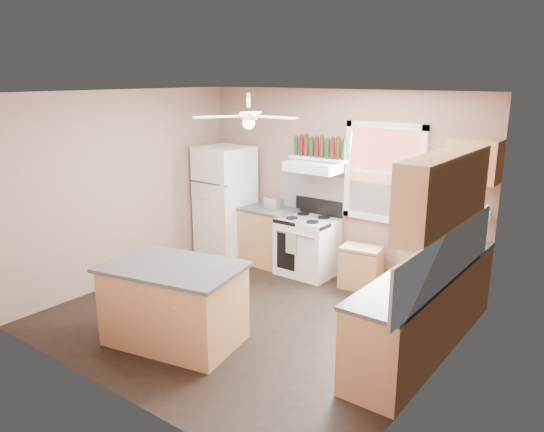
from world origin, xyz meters
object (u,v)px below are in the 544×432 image
Objects in this scene: toaster at (274,204)px; island at (174,305)px; stove at (307,246)px; refrigerator at (225,203)px; cart at (361,269)px.

island is at bearing -65.71° from toaster.
toaster reaches higher than stove.
island is at bearing -55.36° from refrigerator.
refrigerator is 2.09× the size of stove.
refrigerator reaches higher than cart.
cart is at bearing 58.74° from island.
toaster reaches higher than island.
cart is 2.78m from island.
stove is (1.50, 0.12, -0.47)m from refrigerator.
stove is at bearing 171.19° from cart.
refrigerator is at bearing 174.26° from cart.
refrigerator is 1.28× the size of island.
toaster is (0.89, 0.12, 0.09)m from refrigerator.
cart is 0.39× the size of island.
island is (1.47, -2.50, -0.47)m from refrigerator.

